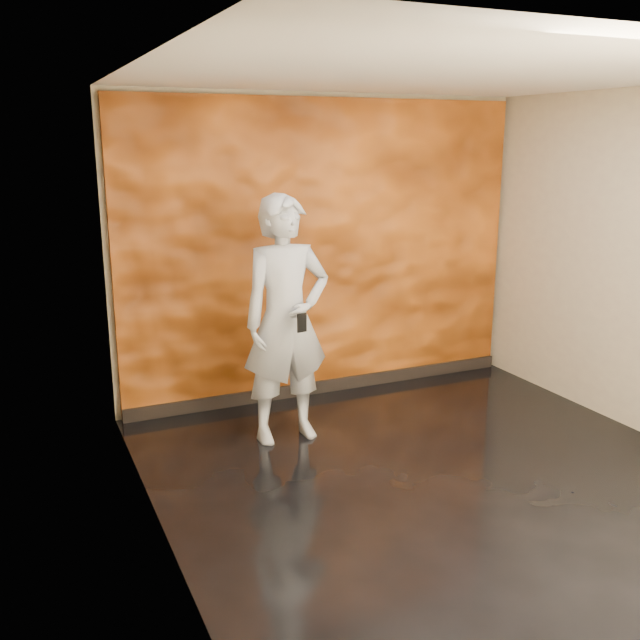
{
  "coord_description": "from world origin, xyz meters",
  "views": [
    {
      "loc": [
        -2.74,
        -4.05,
        2.39
      ],
      "look_at": [
        -0.68,
        0.55,
        1.11
      ],
      "focal_mm": 40.0,
      "sensor_mm": 36.0,
      "label": 1
    }
  ],
  "objects": [
    {
      "name": "feature_wall",
      "position": [
        0.0,
        1.96,
        1.38
      ],
      "size": [
        3.9,
        0.06,
        2.75
      ],
      "primitive_type": "cube",
      "color": "orange",
      "rests_on": "ground"
    },
    {
      "name": "man",
      "position": [
        -0.75,
        1.07,
        0.99
      ],
      "size": [
        0.74,
        0.49,
        1.99
      ],
      "primitive_type": "imported",
      "rotation": [
        0.0,
        0.0,
        0.02
      ],
      "color": "#A0A6AF",
      "rests_on": "ground"
    },
    {
      "name": "room",
      "position": [
        0.0,
        0.0,
        1.4
      ],
      "size": [
        4.02,
        4.02,
        2.81
      ],
      "color": "black",
      "rests_on": "ground"
    },
    {
      "name": "phone",
      "position": [
        -0.74,
        0.76,
        1.05
      ],
      "size": [
        0.08,
        0.03,
        0.15
      ],
      "primitive_type": "cube",
      "rotation": [
        0.0,
        0.0,
        0.22
      ],
      "color": "black",
      "rests_on": "man"
    },
    {
      "name": "baseboard",
      "position": [
        0.0,
        1.92,
        0.06
      ],
      "size": [
        3.9,
        0.04,
        0.12
      ],
      "primitive_type": "cube",
      "color": "black",
      "rests_on": "ground"
    }
  ]
}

